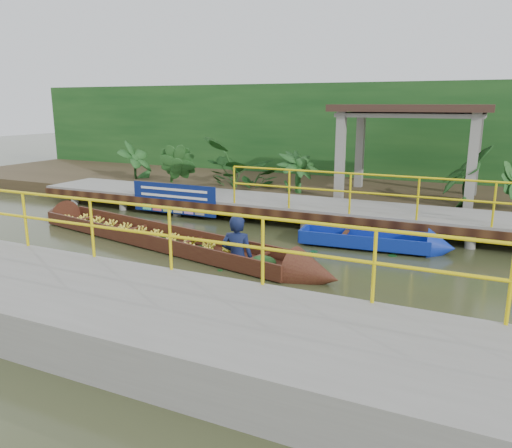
% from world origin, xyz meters
% --- Properties ---
extents(ground, '(80.00, 80.00, 0.00)m').
position_xyz_m(ground, '(0.00, 0.00, 0.00)').
color(ground, '#293018').
rests_on(ground, ground).
extents(land_strip, '(30.00, 8.00, 0.45)m').
position_xyz_m(land_strip, '(0.00, 7.50, 0.23)').
color(land_strip, '#362B1B').
rests_on(land_strip, ground).
extents(far_dock, '(16.00, 2.06, 1.66)m').
position_xyz_m(far_dock, '(0.02, 3.43, 0.48)').
color(far_dock, gray).
rests_on(far_dock, ground).
extents(near_dock, '(18.00, 2.40, 1.73)m').
position_xyz_m(near_dock, '(1.00, -4.20, 0.30)').
color(near_dock, gray).
rests_on(near_dock, ground).
extents(pavilion, '(4.40, 3.00, 3.00)m').
position_xyz_m(pavilion, '(3.00, 6.30, 2.82)').
color(pavilion, gray).
rests_on(pavilion, ground).
extents(foliage_backdrop, '(30.00, 0.80, 4.00)m').
position_xyz_m(foliage_backdrop, '(0.00, 10.00, 2.00)').
color(foliage_backdrop, '#144117').
rests_on(foliage_backdrop, ground).
extents(vendor_boat, '(9.50, 2.88, 2.29)m').
position_xyz_m(vendor_boat, '(-1.26, -0.13, 0.29)').
color(vendor_boat, '#3A150F').
rests_on(vendor_boat, ground).
extents(moored_blue_boat, '(3.48, 1.15, 0.81)m').
position_xyz_m(moored_blue_boat, '(3.61, 1.85, 0.15)').
color(moored_blue_boat, navy).
rests_on(moored_blue_boat, ground).
extents(blue_banner, '(2.79, 0.04, 0.87)m').
position_xyz_m(blue_banner, '(-2.94, 2.48, 0.56)').
color(blue_banner, navy).
rests_on(blue_banner, ground).
extents(tropical_plants, '(14.22, 1.22, 1.52)m').
position_xyz_m(tropical_plants, '(-0.59, 5.30, 1.21)').
color(tropical_plants, '#144117').
rests_on(tropical_plants, ground).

